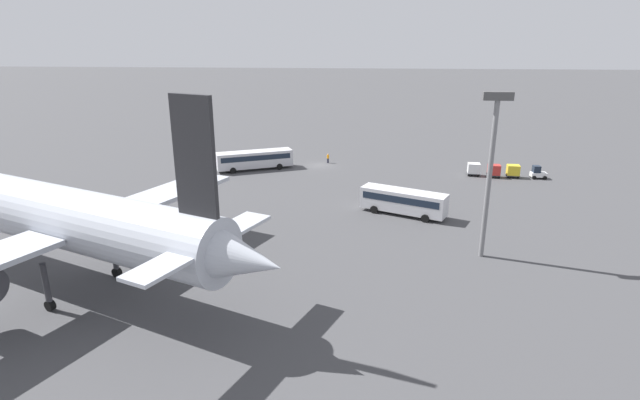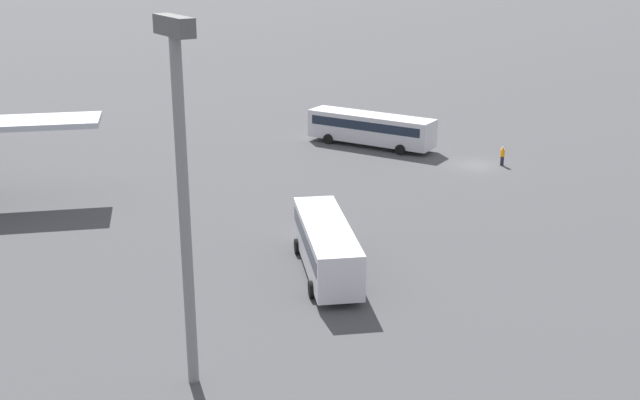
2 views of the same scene
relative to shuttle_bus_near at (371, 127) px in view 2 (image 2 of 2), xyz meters
The scene contains 5 objects.
ground_plane 11.60m from the shuttle_bus_near, 160.43° to the right, with size 600.00×600.00×0.00m, color #424244.
shuttle_bus_near is the anchor object (origin of this frame).
shuttle_bus_far 31.74m from the shuttle_bus_near, 138.73° to the left, with size 11.08×6.95×3.18m.
worker_person 13.54m from the shuttle_bus_near, 154.53° to the right, with size 0.38×0.38×1.74m.
light_pole 46.21m from the shuttle_bus_near, 133.21° to the left, with size 2.80×0.70×16.74m.
Camera 2 is at (-51.22, 49.88, 19.80)m, focal length 45.00 mm.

